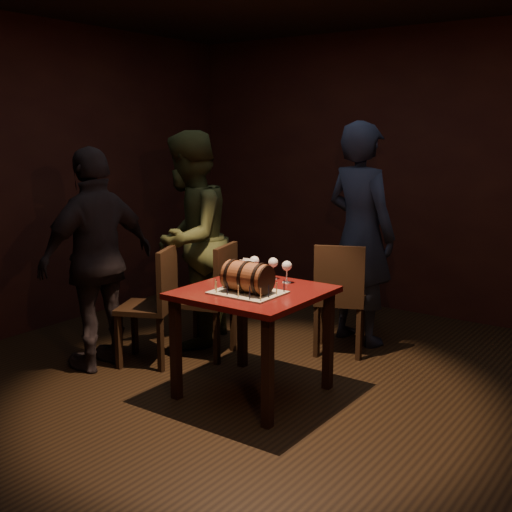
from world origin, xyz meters
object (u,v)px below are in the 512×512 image
(chair_left_front, at_px, (156,299))
(person_left_front, at_px, (98,259))
(pub_table, at_px, (253,305))
(wine_glass_right, at_px, (287,267))
(chair_back, at_px, (340,293))
(pint_of_ale, at_px, (250,271))
(person_back, at_px, (360,234))
(chair_left_rear, at_px, (215,294))
(wine_glass_left, at_px, (254,262))
(wine_glass_mid, at_px, (273,264))
(barrel_cake, at_px, (247,277))
(person_left_rear, at_px, (189,240))

(chair_left_front, height_order, person_left_front, person_left_front)
(pub_table, bearing_deg, wine_glass_right, 75.17)
(wine_glass_right, xyz_separation_m, person_left_front, (-1.36, -0.55, -0.01))
(chair_back, bearing_deg, pint_of_ale, -108.30)
(pub_table, height_order, person_back, person_back)
(pub_table, distance_m, pint_of_ale, 0.31)
(wine_glass_right, relative_size, person_left_front, 0.09)
(chair_left_rear, bearing_deg, chair_back, 37.16)
(chair_left_front, bearing_deg, person_back, 53.97)
(wine_glass_right, distance_m, chair_back, 0.82)
(wine_glass_left, height_order, wine_glass_mid, same)
(pint_of_ale, bearing_deg, chair_back, 71.70)
(chair_left_rear, height_order, chair_left_front, same)
(pub_table, relative_size, chair_left_rear, 0.97)
(barrel_cake, bearing_deg, pint_of_ale, 123.06)
(chair_back, height_order, person_left_front, person_left_front)
(pub_table, distance_m, wine_glass_right, 0.38)
(wine_glass_mid, relative_size, chair_left_rear, 0.17)
(chair_back, xyz_separation_m, person_left_front, (-1.39, -1.30, 0.33))
(wine_glass_left, relative_size, chair_left_front, 0.17)
(chair_left_front, bearing_deg, person_left_front, -136.60)
(pub_table, distance_m, person_back, 1.50)
(wine_glass_left, bearing_deg, person_left_rear, 163.14)
(pub_table, bearing_deg, wine_glass_mid, 101.03)
(chair_back, height_order, chair_left_rear, same)
(wine_glass_mid, relative_size, chair_back, 0.17)
(wine_glass_right, relative_size, chair_left_front, 0.17)
(wine_glass_mid, height_order, pint_of_ale, wine_glass_mid)
(person_left_rear, bearing_deg, wine_glass_left, 54.19)
(wine_glass_right, relative_size, chair_back, 0.17)
(chair_left_front, bearing_deg, chair_left_rear, 55.12)
(chair_left_front, relative_size, person_left_rear, 0.51)
(person_left_front, bearing_deg, wine_glass_left, 123.07)
(barrel_cake, height_order, person_left_rear, person_left_rear)
(pint_of_ale, height_order, person_left_front, person_left_front)
(chair_left_rear, bearing_deg, chair_left_front, -124.88)
(person_back, xyz_separation_m, person_left_front, (-1.35, -1.72, -0.10))
(wine_glass_mid, xyz_separation_m, person_left_rear, (-1.02, 0.23, 0.04))
(person_back, bearing_deg, wine_glass_right, 104.97)
(wine_glass_left, bearing_deg, wine_glass_mid, 12.17)
(chair_left_front, bearing_deg, pub_table, -2.12)
(wine_glass_right, bearing_deg, person_back, 90.38)
(chair_back, distance_m, chair_left_front, 1.48)
(person_back, distance_m, person_left_rear, 1.46)
(wine_glass_right, distance_m, chair_left_front, 1.13)
(pint_of_ale, height_order, chair_left_front, chair_left_front)
(barrel_cake, bearing_deg, person_back, 88.44)
(wine_glass_mid, bearing_deg, barrel_cake, -78.03)
(wine_glass_mid, xyz_separation_m, chair_left_rear, (-0.63, 0.09, -0.34))
(person_left_rear, relative_size, person_left_front, 1.07)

